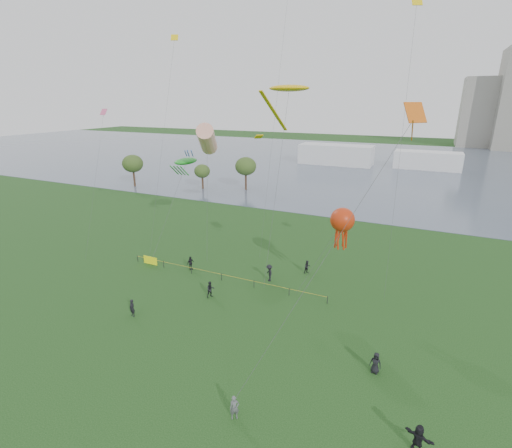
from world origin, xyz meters
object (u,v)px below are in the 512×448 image
at_px(kite_octopus, 342,220).
at_px(fence, 176,266).
at_px(kite_stingray, 289,89).
at_px(kite_flyer, 234,408).

bearing_deg(kite_octopus, fence, -156.97).
distance_m(fence, kite_stingray, 23.79).
bearing_deg(fence, kite_stingray, 38.05).
relative_size(fence, kite_flyer, 14.61).
bearing_deg(kite_stingray, kite_octopus, -61.61).
xyz_separation_m(kite_stingray, kite_octopus, (8.15, -6.39, -12.04)).
relative_size(fence, kite_octopus, 2.54).
bearing_deg(kite_flyer, kite_stingray, 66.76).
bearing_deg(kite_flyer, fence, 98.63).
height_order(kite_flyer, kite_stingray, kite_stingray).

